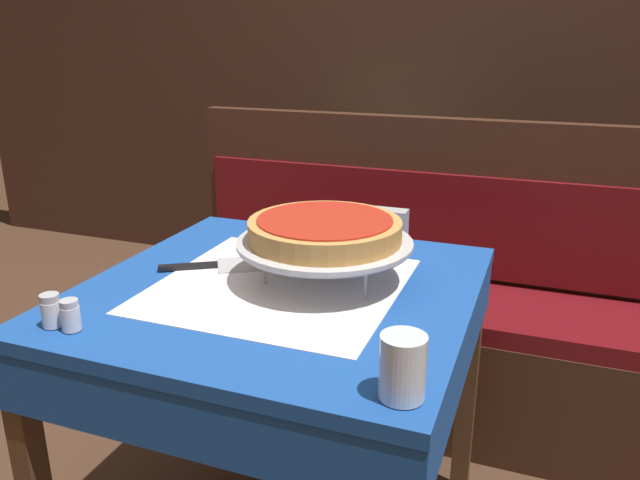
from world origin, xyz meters
The scene contains 12 objects.
dining_table_front centered at (0.00, 0.00, 0.67)m, with size 0.86×0.86×0.77m.
dining_table_rear centered at (-0.20, 1.56, 0.65)m, with size 0.64×0.64×0.76m.
booth_bench centered at (0.16, 0.79, 0.32)m, with size 1.75×0.45×1.03m.
back_wall_panel centered at (0.00, 2.01, 1.20)m, with size 6.00×0.04×2.40m, color #3D2319.
pizza_pan_stand centered at (0.09, 0.06, 0.85)m, with size 0.40×0.40×0.10m.
deep_dish_pizza centered at (0.09, 0.06, 0.89)m, with size 0.35×0.35×0.05m.
pizza_server centered at (-0.18, 0.05, 0.77)m, with size 0.25×0.19×0.01m.
water_glass_near centered at (0.37, -0.35, 0.82)m, with size 0.07×0.07×0.11m.
salt_shaker centered at (-0.32, -0.35, 0.80)m, with size 0.04×0.04×0.07m.
pepper_shaker centered at (-0.28, -0.35, 0.80)m, with size 0.04×0.04×0.06m.
napkin_holder centered at (0.15, 0.38, 0.81)m, with size 0.10×0.05×0.09m.
condiment_caddy centered at (-0.12, 1.61, 0.80)m, with size 0.15×0.15×0.16m.
Camera 1 is at (0.55, -1.19, 1.31)m, focal length 35.00 mm.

